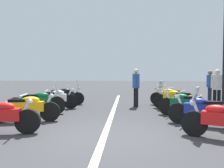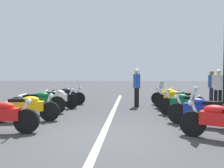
{
  "view_description": "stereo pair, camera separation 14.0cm",
  "coord_description": "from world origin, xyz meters",
  "px_view_note": "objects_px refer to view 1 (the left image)",
  "views": [
    {
      "loc": [
        -5.22,
        -0.54,
        1.51
      ],
      "look_at": [
        3.08,
        0.0,
        1.12
      ],
      "focal_mm": 36.39,
      "sensor_mm": 36.0,
      "label": 1
    },
    {
      "loc": [
        -5.22,
        -0.68,
        1.51
      ],
      "look_at": [
        3.08,
        0.0,
        1.12
      ],
      "focal_mm": 36.39,
      "sensor_mm": 36.0,
      "label": 2
    }
  ],
  "objects_px": {
    "motorcycle_left_row_4": "(62,95)",
    "motorcycle_right_row_0": "(224,120)",
    "motorcycle_left_row_2": "(37,102)",
    "motorcycle_right_row_3": "(177,99)",
    "motorcycle_right_row_2": "(185,104)",
    "motorcycle_right_row_4": "(172,96)",
    "bystander_3": "(217,86)",
    "motorcycle_left_row_3": "(54,99)",
    "motorcycle_left_row_1": "(25,108)",
    "motorcycle_right_row_1": "(204,110)",
    "bystander_0": "(136,84)",
    "bystander_2": "(210,84)"
  },
  "relations": [
    {
      "from": "motorcycle_left_row_3",
      "to": "motorcycle_right_row_1",
      "type": "relative_size",
      "value": 1.02
    },
    {
      "from": "motorcycle_left_row_1",
      "to": "motorcycle_left_row_4",
      "type": "relative_size",
      "value": 0.99
    },
    {
      "from": "motorcycle_left_row_2",
      "to": "motorcycle_right_row_3",
      "type": "height_order",
      "value": "motorcycle_left_row_2"
    },
    {
      "from": "motorcycle_right_row_1",
      "to": "bystander_0",
      "type": "xyz_separation_m",
      "value": [
        3.66,
        1.79,
        0.56
      ]
    },
    {
      "from": "motorcycle_left_row_2",
      "to": "motorcycle_right_row_2",
      "type": "xyz_separation_m",
      "value": [
        -0.09,
        -5.26,
        -0.02
      ]
    },
    {
      "from": "bystander_0",
      "to": "bystander_3",
      "type": "distance_m",
      "value": 3.39
    },
    {
      "from": "bystander_0",
      "to": "bystander_3",
      "type": "height_order",
      "value": "bystander_0"
    },
    {
      "from": "motorcycle_right_row_3",
      "to": "bystander_3",
      "type": "distance_m",
      "value": 1.81
    },
    {
      "from": "motorcycle_left_row_4",
      "to": "motorcycle_right_row_2",
      "type": "relative_size",
      "value": 1.21
    },
    {
      "from": "motorcycle_right_row_4",
      "to": "bystander_3",
      "type": "xyz_separation_m",
      "value": [
        -0.9,
        -1.69,
        0.53
      ]
    },
    {
      "from": "motorcycle_left_row_2",
      "to": "motorcycle_left_row_4",
      "type": "height_order",
      "value": "motorcycle_left_row_2"
    },
    {
      "from": "bystander_0",
      "to": "motorcycle_right_row_1",
      "type": "bearing_deg",
      "value": 95.15
    },
    {
      "from": "motorcycle_left_row_3",
      "to": "motorcycle_left_row_4",
      "type": "xyz_separation_m",
      "value": [
        1.3,
        0.02,
        0.01
      ]
    },
    {
      "from": "motorcycle_left_row_4",
      "to": "bystander_2",
      "type": "distance_m",
      "value": 7.24
    },
    {
      "from": "motorcycle_left_row_2",
      "to": "motorcycle_left_row_3",
      "type": "xyz_separation_m",
      "value": [
        1.27,
        -0.21,
        -0.02
      ]
    },
    {
      "from": "motorcycle_left_row_2",
      "to": "bystander_2",
      "type": "xyz_separation_m",
      "value": [
        3.46,
        -7.34,
        0.5
      ]
    },
    {
      "from": "motorcycle_right_row_1",
      "to": "bystander_2",
      "type": "bearing_deg",
      "value": -85.94
    },
    {
      "from": "motorcycle_left_row_4",
      "to": "bystander_3",
      "type": "relative_size",
      "value": 1.27
    },
    {
      "from": "motorcycle_right_row_2",
      "to": "motorcycle_right_row_4",
      "type": "bearing_deg",
      "value": -57.28
    },
    {
      "from": "motorcycle_left_row_2",
      "to": "motorcycle_right_row_3",
      "type": "xyz_separation_m",
      "value": [
        1.39,
        -5.3,
        -0.01
      ]
    },
    {
      "from": "motorcycle_right_row_4",
      "to": "motorcycle_left_row_4",
      "type": "bearing_deg",
      "value": 27.8
    },
    {
      "from": "motorcycle_left_row_4",
      "to": "motorcycle_right_row_0",
      "type": "height_order",
      "value": "same"
    },
    {
      "from": "motorcycle_right_row_1",
      "to": "motorcycle_right_row_2",
      "type": "distance_m",
      "value": 1.32
    },
    {
      "from": "motorcycle_left_row_3",
      "to": "bystander_0",
      "type": "height_order",
      "value": "bystander_0"
    },
    {
      "from": "motorcycle_left_row_3",
      "to": "motorcycle_right_row_4",
      "type": "distance_m",
      "value": 5.28
    },
    {
      "from": "motorcycle_left_row_1",
      "to": "motorcycle_right_row_0",
      "type": "height_order",
      "value": "motorcycle_right_row_0"
    },
    {
      "from": "motorcycle_right_row_3",
      "to": "bystander_3",
      "type": "relative_size",
      "value": 1.13
    },
    {
      "from": "motorcycle_right_row_4",
      "to": "motorcycle_left_row_3",
      "type": "bearing_deg",
      "value": 42.01
    },
    {
      "from": "motorcycle_right_row_2",
      "to": "bystander_2",
      "type": "xyz_separation_m",
      "value": [
        3.55,
        -2.08,
        0.52
      ]
    },
    {
      "from": "motorcycle_right_row_1",
      "to": "bystander_3",
      "type": "xyz_separation_m",
      "value": [
        3.11,
        -1.56,
        0.53
      ]
    },
    {
      "from": "motorcycle_left_row_2",
      "to": "bystander_0",
      "type": "distance_m",
      "value": 4.33
    },
    {
      "from": "motorcycle_left_row_1",
      "to": "bystander_3",
      "type": "relative_size",
      "value": 1.26
    },
    {
      "from": "motorcycle_left_row_3",
      "to": "motorcycle_right_row_1",
      "type": "height_order",
      "value": "motorcycle_left_row_3"
    },
    {
      "from": "motorcycle_right_row_2",
      "to": "motorcycle_right_row_1",
      "type": "bearing_deg",
      "value": 132.1
    },
    {
      "from": "motorcycle_right_row_1",
      "to": "bystander_0",
      "type": "height_order",
      "value": "bystander_0"
    },
    {
      "from": "motorcycle_right_row_0",
      "to": "motorcycle_left_row_3",
      "type": "bearing_deg",
      "value": -10.6
    },
    {
      "from": "motorcycle_right_row_0",
      "to": "motorcycle_right_row_2",
      "type": "distance_m",
      "value": 2.69
    },
    {
      "from": "motorcycle_left_row_4",
      "to": "motorcycle_left_row_3",
      "type": "bearing_deg",
      "value": -101.95
    },
    {
      "from": "motorcycle_right_row_2",
      "to": "motorcycle_right_row_4",
      "type": "height_order",
      "value": "motorcycle_right_row_2"
    },
    {
      "from": "motorcycle_left_row_1",
      "to": "motorcycle_left_row_3",
      "type": "height_order",
      "value": "motorcycle_left_row_3"
    },
    {
      "from": "bystander_0",
      "to": "motorcycle_left_row_2",
      "type": "bearing_deg",
      "value": 10.72
    },
    {
      "from": "motorcycle_left_row_4",
      "to": "bystander_3",
      "type": "height_order",
      "value": "bystander_3"
    },
    {
      "from": "motorcycle_right_row_1",
      "to": "motorcycle_left_row_2",
      "type": "bearing_deg",
      "value": 10.92
    },
    {
      "from": "bystander_2",
      "to": "bystander_0",
      "type": "bearing_deg",
      "value": -128.09
    },
    {
      "from": "motorcycle_left_row_1",
      "to": "motorcycle_left_row_2",
      "type": "relative_size",
      "value": 1.04
    },
    {
      "from": "motorcycle_right_row_2",
      "to": "motorcycle_right_row_4",
      "type": "distance_m",
      "value": 2.69
    },
    {
      "from": "motorcycle_left_row_1",
      "to": "bystander_0",
      "type": "xyz_separation_m",
      "value": [
        3.5,
        -3.53,
        0.56
      ]
    },
    {
      "from": "motorcycle_left_row_4",
      "to": "bystander_2",
      "type": "bearing_deg",
      "value": -5.87
    },
    {
      "from": "motorcycle_left_row_2",
      "to": "motorcycle_right_row_3",
      "type": "distance_m",
      "value": 5.48
    },
    {
      "from": "motorcycle_left_row_2",
      "to": "bystander_0",
      "type": "height_order",
      "value": "bystander_0"
    }
  ]
}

